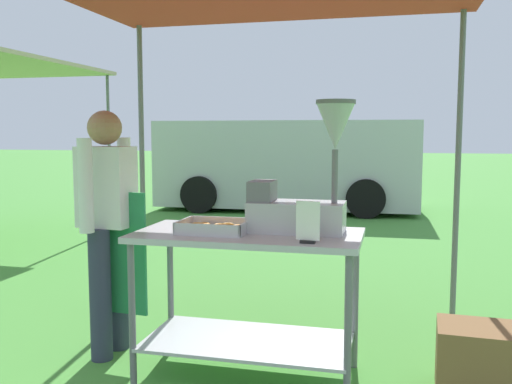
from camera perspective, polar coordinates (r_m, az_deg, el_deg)
name	(u,v)px	position (r m, az deg, el deg)	size (l,w,h in m)	color
ground_plane	(330,234)	(8.29, 7.49, -4.23)	(70.00, 70.00, 0.00)	#478E38
donut_cart	(248,274)	(3.37, -0.82, -8.29)	(1.33, 0.67, 0.88)	#B7B7BC
donut_tray	(214,228)	(3.31, -4.31, -3.71)	(0.40, 0.30, 0.07)	#B7B7BC
donut_fryer	(305,188)	(3.29, 5.02, 0.40)	(0.61, 0.28, 0.77)	#B7B7BC
menu_sign	(308,225)	(2.99, 5.29, -3.40)	(0.13, 0.05, 0.23)	black
vendor	(108,220)	(3.78, -14.81, -2.75)	(0.46, 0.54, 1.61)	#2D3347
supply_crate	(482,361)	(3.51, 22.02, -15.66)	(0.51, 0.40, 0.39)	brown
van_silver	(289,164)	(10.88, 3.40, 2.90)	(4.90, 2.18, 1.69)	#BCBCC1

